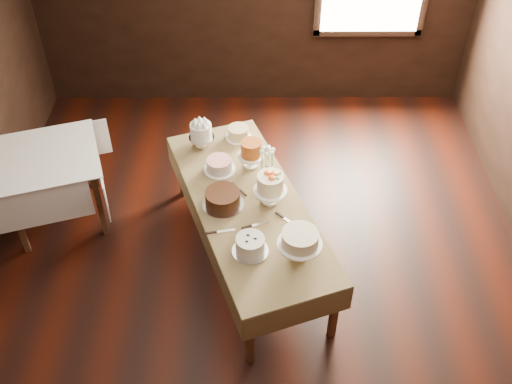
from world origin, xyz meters
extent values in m
cube|color=black|center=(0.00, 0.00, 0.00)|extent=(5.00, 6.00, 0.01)
cube|color=#44291A|center=(-0.05, -0.75, 0.31)|extent=(0.07, 0.07, 0.62)
cube|color=#44291A|center=(-0.75, 1.21, 0.31)|extent=(0.07, 0.07, 0.62)
cube|color=#44291A|center=(0.62, -0.51, 0.31)|extent=(0.07, 0.07, 0.62)
cube|color=#44291A|center=(-0.08, 1.44, 0.31)|extent=(0.07, 0.07, 0.62)
cube|color=#44291A|center=(-0.07, 0.35, 0.66)|extent=(1.51, 2.34, 0.04)
cube|color=olive|center=(-0.07, 0.35, 0.69)|extent=(1.58, 2.41, 0.01)
cube|color=#44291A|center=(-2.15, 0.44, 0.36)|extent=(0.07, 0.07, 0.72)
cube|color=#44291A|center=(-2.37, 1.13, 0.36)|extent=(0.07, 0.07, 0.72)
cube|color=#44291A|center=(-1.45, 0.66, 0.36)|extent=(0.07, 0.07, 0.72)
cube|color=#44291A|center=(-1.68, 1.35, 0.36)|extent=(0.07, 0.07, 0.72)
cube|color=#44291A|center=(-1.91, 0.89, 0.74)|extent=(1.04, 1.04, 0.04)
cube|color=white|center=(-1.91, 0.89, 0.77)|extent=(1.14, 1.14, 0.01)
cylinder|color=silver|center=(-0.51, 1.13, 0.75)|extent=(0.24, 0.24, 0.12)
cylinder|color=silver|center=(-0.51, 1.13, 0.88)|extent=(0.27, 0.27, 0.14)
cylinder|color=white|center=(-0.16, 1.25, 0.70)|extent=(0.25, 0.25, 0.01)
cylinder|color=beige|center=(-0.16, 1.25, 0.76)|extent=(0.26, 0.26, 0.11)
cylinder|color=white|center=(-0.33, 0.77, 0.70)|extent=(0.29, 0.29, 0.01)
cylinder|color=silver|center=(-0.33, 0.77, 0.76)|extent=(0.28, 0.28, 0.10)
cylinder|color=white|center=(-0.04, 0.83, 0.76)|extent=(0.25, 0.25, 0.14)
cylinder|color=#B8571A|center=(-0.04, 0.83, 0.91)|extent=(0.20, 0.20, 0.14)
cylinder|color=silver|center=(-0.28, 0.32, 0.70)|extent=(0.36, 0.36, 0.01)
cylinder|color=#3A1B0C|center=(-0.28, 0.32, 0.77)|extent=(0.32, 0.32, 0.13)
cylinder|color=white|center=(0.12, 0.36, 0.76)|extent=(0.29, 0.29, 0.14)
cylinder|color=#F9ECBB|center=(0.12, 0.36, 0.91)|extent=(0.28, 0.28, 0.16)
cylinder|color=silver|center=(-0.05, -0.22, 0.70)|extent=(0.29, 0.29, 0.01)
cylinder|color=silver|center=(-0.05, -0.22, 0.77)|extent=(0.31, 0.31, 0.13)
cylinder|color=white|center=(0.33, -0.24, 0.76)|extent=(0.35, 0.35, 0.14)
cylinder|color=beige|center=(0.33, -0.24, 0.89)|extent=(0.39, 0.39, 0.11)
cube|color=silver|center=(0.04, 0.09, 0.70)|extent=(0.23, 0.11, 0.01)
cube|color=silver|center=(0.28, 0.10, 0.70)|extent=(0.19, 0.19, 0.01)
cube|color=silver|center=(-0.18, 0.56, 0.70)|extent=(0.16, 0.21, 0.01)
cube|color=silver|center=(-0.24, 0.01, 0.70)|extent=(0.24, 0.07, 0.01)
imported|color=#2D2823|center=(0.10, 0.67, 0.76)|extent=(0.16, 0.16, 0.12)
camera|label=1|loc=(-0.02, -3.35, 4.21)|focal=41.82mm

